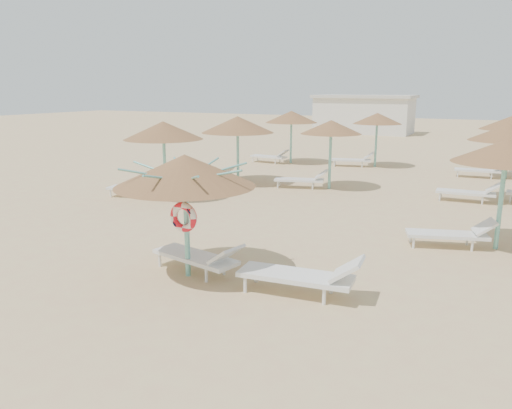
% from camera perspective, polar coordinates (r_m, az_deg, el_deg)
% --- Properties ---
extents(ground, '(120.00, 120.00, 0.00)m').
position_cam_1_polar(ground, '(10.60, -5.40, -7.95)').
color(ground, tan).
rests_on(ground, ground).
extents(main_palapa, '(2.83, 2.83, 2.53)m').
position_cam_1_polar(main_palapa, '(10.01, -8.12, 3.79)').
color(main_palapa, '#70C2B6').
rests_on(main_palapa, ground).
extents(lounger_main_a, '(2.23, 1.09, 0.78)m').
position_cam_1_polar(lounger_main_a, '(10.54, -6.41, -5.95)').
color(lounger_main_a, white).
rests_on(lounger_main_a, ground).
extents(lounger_main_b, '(2.38, 0.91, 0.84)m').
position_cam_1_polar(lounger_main_b, '(9.44, 5.46, -8.03)').
color(lounger_main_b, white).
rests_on(lounger_main_b, ground).
extents(palapa_field, '(20.02, 14.08, 2.72)m').
position_cam_1_polar(palapa_field, '(18.81, 15.80, 8.07)').
color(palapa_field, '#70C2B6').
rests_on(palapa_field, ground).
extents(service_hut, '(8.40, 4.40, 3.25)m').
position_cam_1_polar(service_hut, '(44.85, 12.24, 10.08)').
color(service_hut, silver).
rests_on(service_hut, ground).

